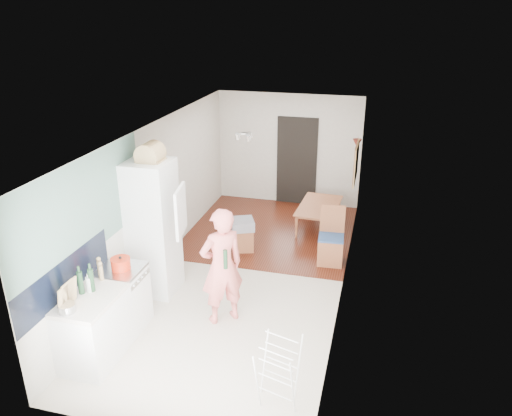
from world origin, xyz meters
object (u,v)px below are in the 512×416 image
at_px(drying_rack, 278,373).
at_px(person, 221,256).
at_px(dining_table, 320,218).
at_px(stool, 244,239).
at_px(dining_chair, 331,237).

bearing_deg(drying_rack, person, 144.69).
height_order(dining_table, stool, stool).
relative_size(dining_chair, drying_rack, 1.25).
xyz_separation_m(dining_chair, drying_rack, (-0.18, -3.51, -0.10)).
distance_m(person, drying_rack, 1.90).
xyz_separation_m(dining_chair, stool, (-1.61, 0.10, -0.29)).
height_order(dining_table, dining_chair, dining_chair).
bearing_deg(dining_table, stool, 141.36).
distance_m(dining_chair, drying_rack, 3.51).
bearing_deg(person, stool, -123.50).
bearing_deg(person, dining_chair, -163.16).
relative_size(dining_table, stool, 2.63).
bearing_deg(stool, dining_table, 48.35).
relative_size(dining_table, dining_chair, 1.15).
bearing_deg(drying_rack, stool, 127.69).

